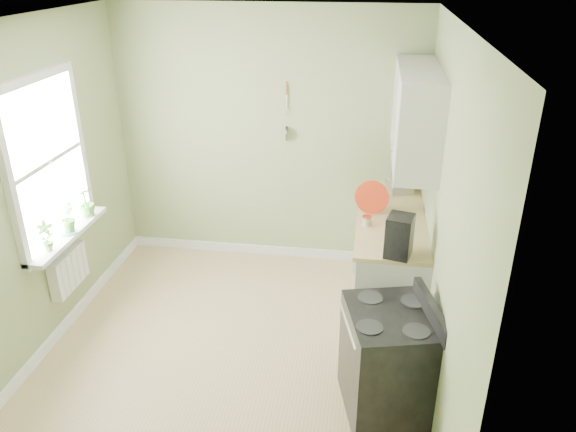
# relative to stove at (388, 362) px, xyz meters

# --- Properties ---
(floor) EXTENTS (3.20, 3.60, 0.02)m
(floor) POSITION_rel_stove_xyz_m (-1.28, 0.43, -0.44)
(floor) COLOR tan
(floor) RESTS_ON ground
(ceiling) EXTENTS (3.20, 3.60, 0.02)m
(ceiling) POSITION_rel_stove_xyz_m (-1.28, 0.43, 2.28)
(ceiling) COLOR white
(ceiling) RESTS_ON wall_back
(wall_back) EXTENTS (3.20, 0.02, 2.70)m
(wall_back) POSITION_rel_stove_xyz_m (-1.28, 2.24, 0.92)
(wall_back) COLOR #94A16E
(wall_back) RESTS_ON floor
(wall_left) EXTENTS (0.02, 3.60, 2.70)m
(wall_left) POSITION_rel_stove_xyz_m (-2.89, 0.43, 0.92)
(wall_left) COLOR #94A16E
(wall_left) RESTS_ON floor
(wall_right) EXTENTS (0.02, 3.60, 2.70)m
(wall_right) POSITION_rel_stove_xyz_m (0.33, 0.43, 0.92)
(wall_right) COLOR #94A16E
(wall_right) RESTS_ON floor
(base_cabinets) EXTENTS (0.60, 1.60, 0.87)m
(base_cabinets) POSITION_rel_stove_xyz_m (0.02, 1.43, 0.01)
(base_cabinets) COLOR silver
(base_cabinets) RESTS_ON floor
(countertop) EXTENTS (0.64, 1.60, 0.04)m
(countertop) POSITION_rel_stove_xyz_m (0.01, 1.43, 0.46)
(countertop) COLOR #D0B77F
(countertop) RESTS_ON base_cabinets
(upper_cabinets) EXTENTS (0.35, 1.40, 0.80)m
(upper_cabinets) POSITION_rel_stove_xyz_m (0.15, 1.53, 1.42)
(upper_cabinets) COLOR silver
(upper_cabinets) RESTS_ON wall_right
(window) EXTENTS (0.06, 1.14, 1.44)m
(window) POSITION_rel_stove_xyz_m (-2.86, 0.73, 1.12)
(window) COLOR white
(window) RESTS_ON wall_left
(window_sill) EXTENTS (0.18, 1.14, 0.04)m
(window_sill) POSITION_rel_stove_xyz_m (-2.79, 0.73, 0.45)
(window_sill) COLOR white
(window_sill) RESTS_ON wall_left
(radiator) EXTENTS (0.12, 0.50, 0.35)m
(radiator) POSITION_rel_stove_xyz_m (-2.82, 0.68, 0.12)
(radiator) COLOR white
(radiator) RESTS_ON wall_left
(wall_utensils) EXTENTS (0.02, 0.14, 0.58)m
(wall_utensils) POSITION_rel_stove_xyz_m (-1.08, 2.21, 1.14)
(wall_utensils) COLOR #D0B77F
(wall_utensils) RESTS_ON wall_back
(stove) EXTENTS (0.75, 0.81, 0.96)m
(stove) POSITION_rel_stove_xyz_m (0.00, 0.00, 0.00)
(stove) COLOR black
(stove) RESTS_ON floor
(stand_mixer) EXTENTS (0.30, 0.40, 0.45)m
(stand_mixer) POSITION_rel_stove_xyz_m (0.09, 2.18, 0.67)
(stand_mixer) COLOR #B2B2B7
(stand_mixer) RESTS_ON countertop
(kettle) EXTENTS (0.18, 0.10, 0.18)m
(kettle) POSITION_rel_stove_xyz_m (-0.23, 1.83, 0.57)
(kettle) COLOR silver
(kettle) RESTS_ON countertop
(coffee_maker) EXTENTS (0.24, 0.26, 0.34)m
(coffee_maker) POSITION_rel_stove_xyz_m (0.05, 0.73, 0.64)
(coffee_maker) COLOR black
(coffee_maker) RESTS_ON countertop
(red_tray) EXTENTS (0.32, 0.10, 0.32)m
(red_tray) POSITION_rel_stove_xyz_m (-0.18, 1.52, 0.64)
(red_tray) COLOR #9C270F
(red_tray) RESTS_ON countertop
(jar) EXTENTS (0.08, 0.08, 0.09)m
(jar) POSITION_rel_stove_xyz_m (-0.21, 1.25, 0.53)
(jar) COLOR #AFA88C
(jar) RESTS_ON countertop
(plant_a) EXTENTS (0.17, 0.16, 0.27)m
(plant_a) POSITION_rel_stove_xyz_m (-2.78, 0.40, 0.61)
(plant_a) COLOR #4A8130
(plant_a) RESTS_ON window_sill
(plant_b) EXTENTS (0.17, 0.19, 0.27)m
(plant_b) POSITION_rel_stove_xyz_m (-2.78, 0.76, 0.61)
(plant_b) COLOR #4A8130
(plant_b) RESTS_ON window_sill
(plant_c) EXTENTS (0.20, 0.20, 0.27)m
(plant_c) POSITION_rel_stove_xyz_m (-2.78, 1.09, 0.61)
(plant_c) COLOR #4A8130
(plant_c) RESTS_ON window_sill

